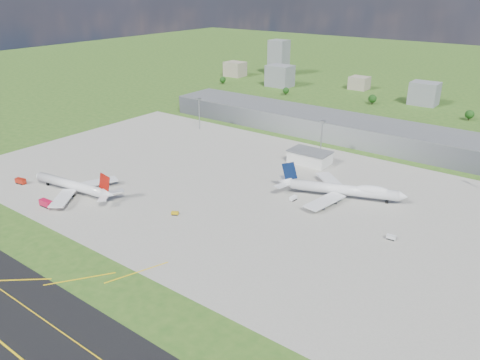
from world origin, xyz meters
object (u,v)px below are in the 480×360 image
Objects in this scene: tug_yellow at (175,213)px; van_white_far at (391,237)px; airliner_red_twin at (74,186)px; crash_tender at (21,181)px; van_white_near at (293,198)px; airliner_blue_quad at (344,190)px; fire_truck at (46,204)px.

tug_yellow is 107.02m from van_white_far.
airliner_red_twin is at bearing -165.40° from van_white_far.
crash_tender reaches higher than van_white_near.
airliner_blue_quad is 9.92× the size of crash_tender.
fire_truck is 133.12m from van_white_near.
tug_yellow is (102.09, 25.58, -0.74)m from crash_tender.
airliner_blue_quad is 13.87× the size of van_white_near.
airliner_blue_quad is at bearing 37.90° from fire_truck.
airliner_red_twin is 0.92× the size of airliner_blue_quad.
fire_truck reaches higher than tug_yellow.
fire_truck is at bearing 90.99° from airliner_red_twin.
crash_tender reaches higher than van_white_far.
crash_tender is at bearing -165.90° from van_white_far.
van_white_far is (98.37, 42.16, 0.22)m from tug_yellow.
airliner_blue_quad is at bearing 138.37° from van_white_far.
airliner_red_twin is 66.36m from tug_yellow.
airliner_red_twin is at bearing 130.16° from van_white_near.
van_white_near is (-20.61, -19.05, -3.91)m from airliner_blue_quad.
airliner_blue_quad reaches higher than van_white_near.
fire_truck is at bearing 179.81° from tug_yellow.
van_white_far is (200.46, 67.73, -0.52)m from crash_tender.
fire_truck is 1.90× the size of van_white_far.
van_white_far is at bearing 22.75° from fire_truck.
airliner_red_twin reaches higher than van_white_near.
crash_tender is at bearing 165.26° from fire_truck.
fire_truck reaches higher than crash_tender.
airliner_red_twin is 7.33× the size of fire_truck.
van_white_far is (58.50, -9.57, -0.06)m from van_white_near.
van_white_near is at bearing -157.45° from airliner_blue_quad.
fire_truck is at bearing 137.97° from van_white_near.
tug_yellow is at bearing 2.80° from crash_tender.
crash_tender is at bearing -169.54° from airliner_blue_quad.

